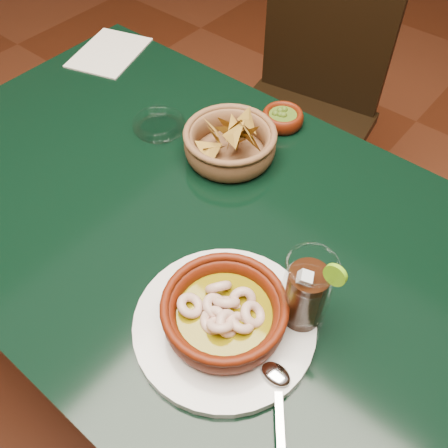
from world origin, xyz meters
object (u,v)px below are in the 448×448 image
Objects in this scene: chip_basket at (230,143)px; cola_drink at (306,295)px; dining_table at (179,234)px; shrimp_plate at (225,316)px; dining_chair at (303,109)px.

chip_basket is 1.26× the size of cola_drink.
chip_basket is at bearing 145.16° from cola_drink.
shrimp_plate is (0.25, -0.15, 0.13)m from dining_table.
dining_chair reaches higher than dining_table.
shrimp_plate is at bearing -134.36° from cola_drink.
dining_chair is 5.08× the size of cola_drink.
dining_chair is 0.96m from cola_drink.
cola_drink is (0.47, -0.77, 0.33)m from dining_chair.
cola_drink reaches higher than dining_table.
chip_basket is at bearing 127.91° from shrimp_plate.
chip_basket is (-0.00, 0.17, 0.13)m from dining_table.
dining_chair is at bearing 100.90° from dining_table.
dining_chair is 0.62m from chip_basket.
shrimp_plate is 2.00× the size of cola_drink.
dining_table is at bearing 149.15° from shrimp_plate.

